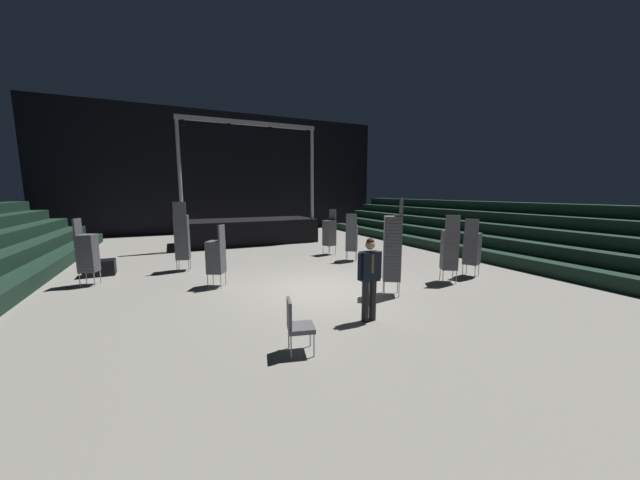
% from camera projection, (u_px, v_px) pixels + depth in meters
% --- Properties ---
extents(ground_plane, '(22.00, 30.00, 0.10)m').
position_uv_depth(ground_plane, '(318.00, 290.00, 9.30)').
color(ground_plane, gray).
extents(arena_end_wall, '(22.00, 0.30, 8.00)m').
position_uv_depth(arena_end_wall, '(229.00, 173.00, 22.22)').
color(arena_end_wall, black).
rests_on(arena_end_wall, ground_plane).
extents(bleacher_bank_right, '(3.75, 24.00, 2.25)m').
position_uv_depth(bleacher_bank_right, '(506.00, 230.00, 13.76)').
color(bleacher_bank_right, black).
rests_on(bleacher_bank_right, ground_plane).
extents(stage_riser, '(7.02, 2.92, 6.11)m').
position_uv_depth(stage_riser, '(248.00, 229.00, 17.56)').
color(stage_riser, black).
rests_on(stage_riser, ground_plane).
extents(man_with_tie, '(0.57, 0.24, 1.78)m').
position_uv_depth(man_with_tie, '(370.00, 274.00, 6.79)').
color(man_with_tie, black).
rests_on(man_with_tie, ground_plane).
extents(chair_stack_front_left, '(0.58, 0.58, 1.88)m').
position_uv_depth(chair_stack_front_left, '(472.00, 248.00, 10.46)').
color(chair_stack_front_left, '#B2B5BA').
rests_on(chair_stack_front_left, ground_plane).
extents(chair_stack_front_right, '(0.55, 0.55, 1.96)m').
position_uv_depth(chair_stack_front_right, '(329.00, 232.00, 14.15)').
color(chair_stack_front_right, '#B2B5BA').
rests_on(chair_stack_front_right, ground_plane).
extents(chair_stack_mid_left, '(0.61, 0.61, 1.88)m').
position_uv_depth(chair_stack_mid_left, '(352.00, 237.00, 12.88)').
color(chair_stack_mid_left, '#B2B5BA').
rests_on(chair_stack_mid_left, ground_plane).
extents(chair_stack_mid_right, '(0.61, 0.61, 2.05)m').
position_uv_depth(chair_stack_mid_right, '(450.00, 249.00, 9.75)').
color(chair_stack_mid_right, '#B2B5BA').
rests_on(chair_stack_mid_right, ground_plane).
extents(chair_stack_mid_centre, '(0.60, 0.60, 1.79)m').
position_uv_depth(chair_stack_mid_centre, '(216.00, 256.00, 9.32)').
color(chair_stack_mid_centre, '#B2B5BA').
rests_on(chair_stack_mid_centre, ground_plane).
extents(chair_stack_rear_left, '(0.61, 0.61, 2.56)m').
position_uv_depth(chair_stack_rear_left, '(393.00, 247.00, 8.50)').
color(chair_stack_rear_left, '#B2B5BA').
rests_on(chair_stack_rear_left, ground_plane).
extents(chair_stack_rear_right, '(0.53, 0.53, 1.96)m').
position_uv_depth(chair_stack_rear_right, '(87.00, 252.00, 9.45)').
color(chair_stack_rear_right, '#B2B5BA').
rests_on(chair_stack_rear_right, ground_plane).
extents(chair_stack_rear_centre, '(0.52, 0.52, 2.39)m').
position_uv_depth(chair_stack_rear_centre, '(182.00, 237.00, 11.20)').
color(chair_stack_rear_centre, '#B2B5BA').
rests_on(chair_stack_rear_centre, ground_plane).
extents(equipment_road_case, '(0.92, 0.63, 0.50)m').
position_uv_depth(equipment_road_case, '(99.00, 268.00, 10.69)').
color(equipment_road_case, black).
rests_on(equipment_road_case, ground_plane).
extents(loose_chair_near_man, '(0.53, 0.53, 0.95)m').
position_uv_depth(loose_chair_near_man, '(297.00, 323.00, 5.47)').
color(loose_chair_near_man, '#B2B5BA').
rests_on(loose_chair_near_man, ground_plane).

